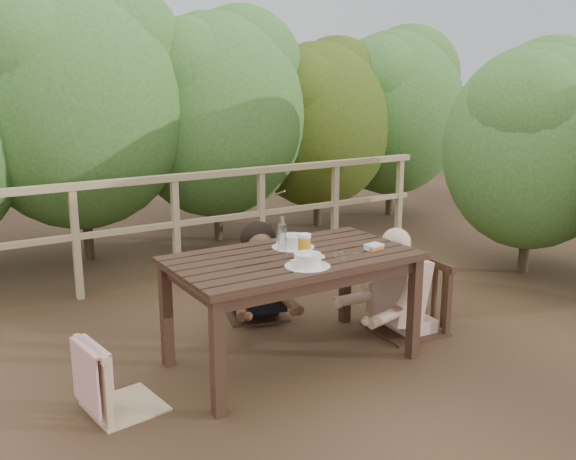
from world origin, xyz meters
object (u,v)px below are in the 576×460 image
chair_far (255,260)px  beer_glass (304,247)px  diner_right (412,245)px  soup_far (293,242)px  tumbler (339,258)px  table (292,310)px  chair_left (121,341)px  butter_tub (374,248)px  chair_right (408,266)px  woman (254,241)px  soup_near (308,261)px  bottle (282,236)px  bread_roll (313,262)px

chair_far → beer_glass: bearing=-83.5°
diner_right → soup_far: bearing=84.5°
beer_glass → tumbler: (0.12, -0.22, -0.04)m
table → chair_left: 1.16m
butter_tub → table: bearing=153.5°
chair_right → butter_tub: (-0.47, -0.17, 0.25)m
table → woman: 0.94m
diner_right → soup_near: (-1.09, -0.25, 0.11)m
soup_far → beer_glass: bearing=-105.8°
beer_glass → butter_tub: beer_glass is taller
soup_far → butter_tub: 0.55m
soup_far → bottle: bottle is taller
chair_right → butter_tub: size_ratio=8.52×
chair_right → soup_near: chair_right is taller
soup_far → diner_right: bearing=-10.3°
chair_right → tumbler: (-0.85, -0.29, 0.26)m
woman → bread_roll: woman is taller
woman → bottle: size_ratio=4.80×
chair_right → chair_far: bearing=-132.2°
chair_left → chair_right: 2.17m
table → soup_near: (-0.05, -0.26, 0.41)m
woman → bread_roll: (-0.22, -1.15, 0.16)m
chair_left → bottle: bearing=-92.0°
soup_far → bottle: size_ratio=1.14×
woman → soup_far: woman is taller
table → chair_far: (0.20, 0.86, 0.10)m
chair_left → chair_far: size_ratio=0.89×
soup_far → bread_roll: size_ratio=2.33×
bottle → tumbler: 0.44m
soup_near → bread_roll: bearing=-12.4°
bread_roll → beer_glass: bearing=71.8°
bottle → diner_right: bearing=-5.0°
soup_near → soup_far: bearing=69.0°
bread_roll → butter_tub: 0.56m
beer_glass → bottle: bottle is taller
diner_right → soup_far: size_ratio=4.58×
chair_left → soup_far: 1.33m
woman → table: bearing=93.3°
chair_far → diner_right: bearing=-30.0°
chair_far → chair_right: size_ratio=0.92×
diner_right → butter_tub: 0.54m
chair_left → tumbler: (1.31, -0.28, 0.35)m
soup_far → soup_near: bearing=-111.0°
tumbler → woman: bearing=88.1°
table → bottle: bottle is taller
soup_far → beer_glass: (-0.07, -0.24, 0.03)m
bottle → soup_near: bearing=-94.9°
woman → diner_right: 1.22m
chair_right → soup_far: 0.95m
tumbler → soup_near: bearing=168.8°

